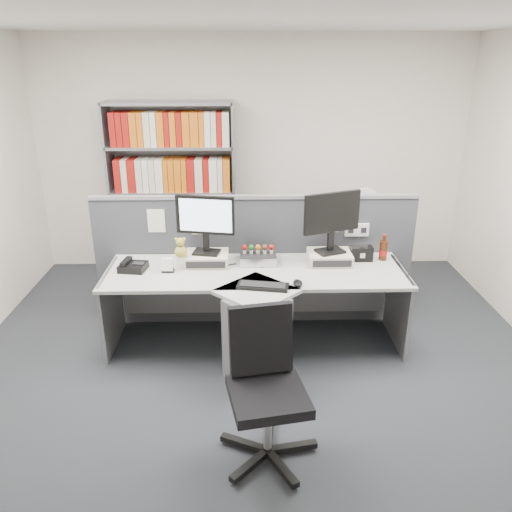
{
  "coord_description": "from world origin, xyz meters",
  "views": [
    {
      "loc": [
        -0.09,
        -3.25,
        2.47
      ],
      "look_at": [
        0.0,
        0.65,
        0.92
      ],
      "focal_mm": 35.85,
      "sensor_mm": 36.0,
      "label": 1
    }
  ],
  "objects_px": {
    "desk_phone": "(133,266)",
    "office_chair": "(265,382)",
    "filing_cabinet": "(361,258)",
    "monitor_right": "(332,217)",
    "speaker": "(361,253)",
    "keyboard": "(263,286)",
    "mouse": "(298,283)",
    "desktop_pc": "(258,257)",
    "desk_fan": "(365,203)",
    "monitor_left": "(205,220)",
    "desk": "(256,309)",
    "shelving_unit": "(174,194)",
    "cola_bottle": "(383,250)",
    "desk_calendar": "(168,266)"
  },
  "relations": [
    {
      "from": "desktop_pc",
      "to": "desk_fan",
      "type": "distance_m",
      "value": 1.54
    },
    {
      "from": "keyboard",
      "to": "desk",
      "type": "bearing_deg",
      "value": 111.48
    },
    {
      "from": "desk_calendar",
      "to": "filing_cabinet",
      "type": "distance_m",
      "value": 2.33
    },
    {
      "from": "filing_cabinet",
      "to": "speaker",
      "type": "bearing_deg",
      "value": -103.78
    },
    {
      "from": "desk",
      "to": "desktop_pc",
      "type": "height_order",
      "value": "desktop_pc"
    },
    {
      "from": "desk_phone",
      "to": "office_chair",
      "type": "xyz_separation_m",
      "value": [
        1.1,
        -1.39,
        -0.23
      ]
    },
    {
      "from": "desk_phone",
      "to": "office_chair",
      "type": "distance_m",
      "value": 1.78
    },
    {
      "from": "desk",
      "to": "filing_cabinet",
      "type": "distance_m",
      "value": 1.85
    },
    {
      "from": "desk",
      "to": "desk_fan",
      "type": "bearing_deg",
      "value": 49.38
    },
    {
      "from": "keyboard",
      "to": "filing_cabinet",
      "type": "relative_size",
      "value": 0.62
    },
    {
      "from": "keyboard",
      "to": "speaker",
      "type": "height_order",
      "value": "speaker"
    },
    {
      "from": "shelving_unit",
      "to": "cola_bottle",
      "type": "bearing_deg",
      "value": -34.3
    },
    {
      "from": "filing_cabinet",
      "to": "monitor_right",
      "type": "bearing_deg",
      "value": -117.67
    },
    {
      "from": "office_chair",
      "to": "desktop_pc",
      "type": "bearing_deg",
      "value": 90.25
    },
    {
      "from": "shelving_unit",
      "to": "desk_phone",
      "type": "bearing_deg",
      "value": -95.95
    },
    {
      "from": "office_chair",
      "to": "speaker",
      "type": "bearing_deg",
      "value": 59.34
    },
    {
      "from": "monitor_right",
      "to": "mouse",
      "type": "bearing_deg",
      "value": -124.41
    },
    {
      "from": "mouse",
      "to": "office_chair",
      "type": "relative_size",
      "value": 0.12
    },
    {
      "from": "mouse",
      "to": "cola_bottle",
      "type": "height_order",
      "value": "cola_bottle"
    },
    {
      "from": "monitor_right",
      "to": "desktop_pc",
      "type": "bearing_deg",
      "value": 176.59
    },
    {
      "from": "monitor_left",
      "to": "speaker",
      "type": "relative_size",
      "value": 2.64
    },
    {
      "from": "speaker",
      "to": "desk_fan",
      "type": "bearing_deg",
      "value": 76.21
    },
    {
      "from": "keyboard",
      "to": "desk_phone",
      "type": "distance_m",
      "value": 1.18
    },
    {
      "from": "keyboard",
      "to": "mouse",
      "type": "distance_m",
      "value": 0.29
    },
    {
      "from": "mouse",
      "to": "desk_fan",
      "type": "relative_size",
      "value": 0.27
    },
    {
      "from": "desktop_pc",
      "to": "desk_calendar",
      "type": "distance_m",
      "value": 0.81
    },
    {
      "from": "monitor_left",
      "to": "cola_bottle",
      "type": "bearing_deg",
      "value": 2.08
    },
    {
      "from": "desk_fan",
      "to": "mouse",
      "type": "bearing_deg",
      "value": -119.96
    },
    {
      "from": "monitor_right",
      "to": "speaker",
      "type": "xyz_separation_m",
      "value": [
        0.3,
        0.05,
        -0.36
      ]
    },
    {
      "from": "desk_calendar",
      "to": "shelving_unit",
      "type": "xyz_separation_m",
      "value": [
        -0.14,
        1.64,
        0.2
      ]
    },
    {
      "from": "monitor_right",
      "to": "desk_phone",
      "type": "xyz_separation_m",
      "value": [
        -1.73,
        -0.13,
        -0.39
      ]
    },
    {
      "from": "desk",
      "to": "monitor_right",
      "type": "distance_m",
      "value": 1.03
    },
    {
      "from": "cola_bottle",
      "to": "office_chair",
      "type": "bearing_deg",
      "value": -125.65
    },
    {
      "from": "monitor_right",
      "to": "desk_fan",
      "type": "xyz_separation_m",
      "value": [
        0.53,
        1.02,
        -0.16
      ]
    },
    {
      "from": "keyboard",
      "to": "speaker",
      "type": "bearing_deg",
      "value": 31.75
    },
    {
      "from": "desk_phone",
      "to": "office_chair",
      "type": "bearing_deg",
      "value": -51.64
    },
    {
      "from": "monitor_right",
      "to": "filing_cabinet",
      "type": "height_order",
      "value": "monitor_right"
    },
    {
      "from": "desktop_pc",
      "to": "filing_cabinet",
      "type": "xyz_separation_m",
      "value": [
        1.17,
        0.98,
        -0.41
      ]
    },
    {
      "from": "speaker",
      "to": "desk",
      "type": "bearing_deg",
      "value": -155.67
    },
    {
      "from": "keyboard",
      "to": "monitor_right",
      "type": "bearing_deg",
      "value": 39.76
    },
    {
      "from": "monitor_right",
      "to": "speaker",
      "type": "height_order",
      "value": "monitor_right"
    },
    {
      "from": "keyboard",
      "to": "mouse",
      "type": "height_order",
      "value": "mouse"
    },
    {
      "from": "desktop_pc",
      "to": "keyboard",
      "type": "relative_size",
      "value": 0.74
    },
    {
      "from": "shelving_unit",
      "to": "desktop_pc",
      "type": "bearing_deg",
      "value": -57.03
    },
    {
      "from": "desk_phone",
      "to": "filing_cabinet",
      "type": "height_order",
      "value": "desk_phone"
    },
    {
      "from": "monitor_left",
      "to": "desk",
      "type": "bearing_deg",
      "value": -41.61
    },
    {
      "from": "desk",
      "to": "monitor_right",
      "type": "bearing_deg",
      "value": 29.9
    },
    {
      "from": "desk",
      "to": "monitor_right",
      "type": "height_order",
      "value": "monitor_right"
    },
    {
      "from": "desktop_pc",
      "to": "filing_cabinet",
      "type": "height_order",
      "value": "desktop_pc"
    },
    {
      "from": "speaker",
      "to": "cola_bottle",
      "type": "relative_size",
      "value": 0.81
    }
  ]
}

